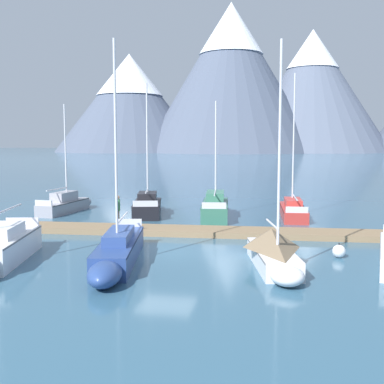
{
  "coord_description": "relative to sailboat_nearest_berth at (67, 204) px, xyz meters",
  "views": [
    {
      "loc": [
        5.06,
        -20.03,
        4.8
      ],
      "look_at": [
        0.0,
        6.0,
        2.0
      ],
      "focal_mm": 44.41,
      "sensor_mm": 36.0,
      "label": 1
    }
  ],
  "objects": [
    {
      "name": "sailboat_far_berth",
      "position": [
        10.38,
        -0.15,
        0.09
      ],
      "size": [
        2.28,
        7.11,
        7.4
      ],
      "color": "#336B56",
      "rests_on": "ground"
    },
    {
      "name": "ground_plane",
      "position": [
        9.63,
        -10.19,
        -0.55
      ],
      "size": [
        700.0,
        700.0,
        0.0
      ],
      "primitive_type": "plane",
      "color": "#335B75"
    },
    {
      "name": "mountain_shoulder_ridge",
      "position": [
        27.11,
        209.63,
        29.33
      ],
      "size": [
        74.43,
        74.43,
        58.42
      ],
      "color": "slate",
      "rests_on": "ground"
    },
    {
      "name": "dock",
      "position": [
        9.63,
        -6.19,
        -0.41
      ],
      "size": [
        20.7,
        3.3,
        0.3
      ],
      "color": "#846B4C",
      "rests_on": "ground"
    },
    {
      "name": "sailboat_outer_slip",
      "position": [
        14.35,
        -12.16,
        0.15
      ],
      "size": [
        2.47,
        5.5,
        8.39
      ],
      "color": "white",
      "rests_on": "ground"
    },
    {
      "name": "mountain_central_massif",
      "position": [
        -10.86,
        197.15,
        35.18
      ],
      "size": [
        83.32,
        83.32,
        69.53
      ],
      "color": "#4C566B",
      "rests_on": "ground"
    },
    {
      "name": "sailboat_mid_dock_port",
      "position": [
        5.77,
        0.14,
        0.04
      ],
      "size": [
        2.99,
        6.48,
        8.6
      ],
      "color": "black",
      "rests_on": "ground"
    },
    {
      "name": "sailboat_end_of_dock",
      "position": [
        15.28,
        0.76,
        -0.05
      ],
      "size": [
        1.79,
        6.49,
        9.16
      ],
      "color": "#B2332D",
      "rests_on": "ground"
    },
    {
      "name": "sailboat_nearest_berth",
      "position": [
        0.0,
        0.0,
        0.0
      ],
      "size": [
        1.71,
        6.03,
        7.35
      ],
      "color": "#93939E",
      "rests_on": "ground"
    },
    {
      "name": "mountain_west_summit",
      "position": [
        -60.49,
        196.07,
        24.29
      ],
      "size": [
        73.19,
        73.19,
        47.58
      ],
      "color": "#4C566B",
      "rests_on": "ground"
    },
    {
      "name": "sailboat_mid_dock_starboard",
      "position": [
        8.34,
        -12.89,
        -0.0
      ],
      "size": [
        2.71,
        7.68,
        8.67
      ],
      "color": "navy",
      "rests_on": "ground"
    },
    {
      "name": "person_on_dock",
      "position": [
        6.05,
        -6.48,
        0.71
      ],
      "size": [
        0.3,
        0.58,
        1.69
      ],
      "color": "brown",
      "rests_on": "dock"
    },
    {
      "name": "mooring_buoy_channel_marker",
      "position": [
        17.0,
        -10.02,
        -0.28
      ],
      "size": [
        0.54,
        0.54,
        0.62
      ],
      "color": "white",
      "rests_on": "ground"
    }
  ]
}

